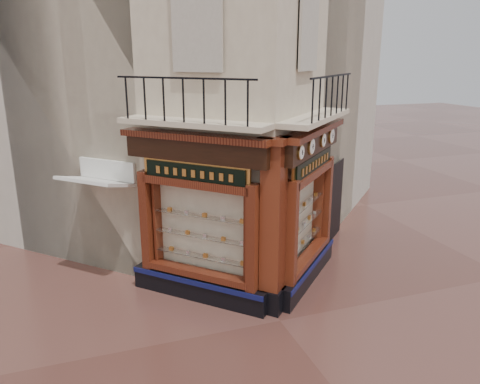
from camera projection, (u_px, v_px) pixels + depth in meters
name	position (u px, v px, depth m)	size (l,w,h in m)	color
ground	(280.00, 321.00, 10.24)	(80.00, 80.00, 0.00)	#502C25
main_building	(202.00, 42.00, 14.15)	(8.00, 8.00, 12.00)	beige
neighbour_left	(113.00, 59.00, 15.76)	(8.00, 8.00, 11.00)	beige
neighbour_right	(250.00, 59.00, 17.32)	(8.00, 8.00, 11.00)	beige
shopfront_left	(198.00, 220.00, 10.67)	(2.86, 2.86, 3.98)	black
shopfront_right	(308.00, 208.00, 11.55)	(2.86, 2.86, 3.98)	black
corner_pilaster	(273.00, 230.00, 10.15)	(0.85, 0.85, 3.98)	black
balcony	(258.00, 120.00, 10.41)	(5.94, 2.97, 1.03)	beige
clock_a	(301.00, 152.00, 9.88)	(0.27, 0.27, 0.33)	#A87F38
clock_b	(311.00, 146.00, 10.52)	(0.31, 0.31, 0.38)	#A87F38
clock_c	(323.00, 140.00, 11.33)	(0.29, 0.29, 0.35)	#A87F38
clock_d	(331.00, 136.00, 11.98)	(0.33, 0.33, 0.41)	#A87F38
awning	(104.00, 280.00, 12.13)	(1.71, 1.03, 0.08)	white
signboard_left	(195.00, 173.00, 10.29)	(1.95, 1.95, 0.52)	#C6853A
signboard_right	(313.00, 164.00, 11.21)	(2.05, 2.05, 0.55)	#C6853A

